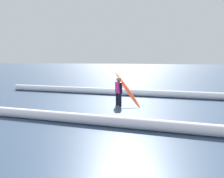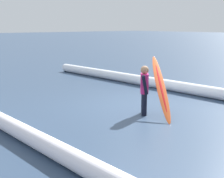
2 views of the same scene
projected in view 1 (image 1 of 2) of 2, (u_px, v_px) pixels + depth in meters
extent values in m
plane|color=#2E425C|center=(107.00, 103.00, 11.88)|extent=(177.01, 177.01, 0.00)
cylinder|color=black|center=(117.00, 99.00, 11.21)|extent=(0.14, 0.14, 0.59)
cylinder|color=black|center=(120.00, 100.00, 10.96)|extent=(0.14, 0.14, 0.59)
cube|color=#D82672|center=(119.00, 87.00, 11.01)|extent=(0.38, 0.38, 0.53)
sphere|color=#A17657|center=(119.00, 79.00, 10.97)|extent=(0.22, 0.22, 0.22)
cylinder|color=black|center=(116.00, 87.00, 11.20)|extent=(0.09, 0.20, 0.53)
cylinder|color=black|center=(121.00, 88.00, 10.82)|extent=(0.09, 0.22, 0.53)
ellipsoid|color=#E55926|center=(127.00, 89.00, 11.22)|extent=(1.66, 1.27, 1.51)
ellipsoid|color=red|center=(127.00, 89.00, 11.22)|extent=(1.27, 0.93, 1.22)
cylinder|color=white|center=(164.00, 94.00, 13.49)|extent=(20.19, 0.80, 0.39)
cylinder|color=white|center=(59.00, 117.00, 8.26)|extent=(23.94, 0.52, 0.35)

